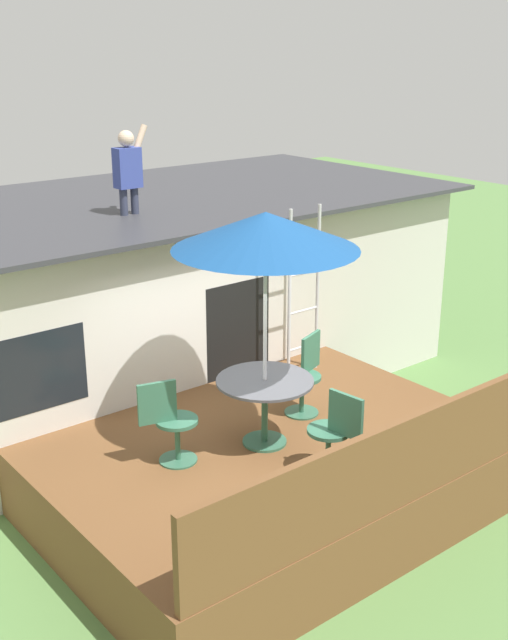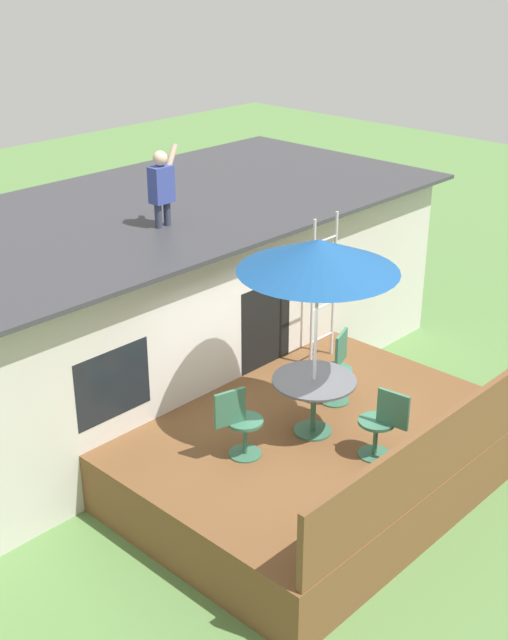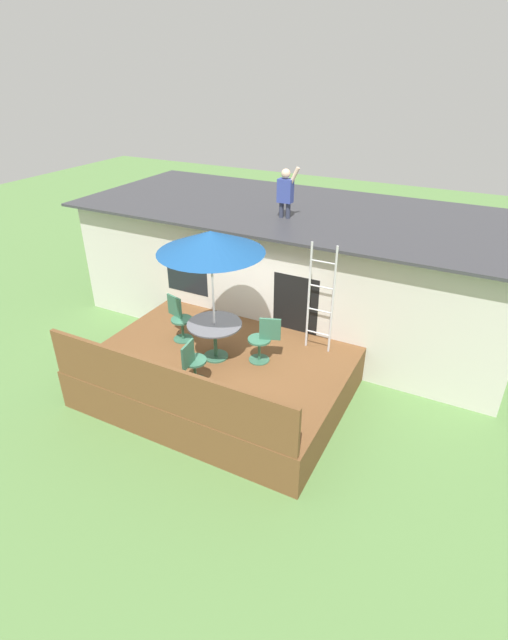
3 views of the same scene
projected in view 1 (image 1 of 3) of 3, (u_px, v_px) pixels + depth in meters
name	position (u px, v px, depth m)	size (l,w,h in m)	color
ground_plane	(266.00, 501.00, 9.06)	(40.00, 40.00, 0.00)	#567F42
house	(103.00, 304.00, 11.23)	(10.50, 4.50, 2.83)	beige
deck	(266.00, 470.00, 8.92)	(4.87, 3.75, 0.80)	brown
deck_railing	(394.00, 467.00, 7.30)	(4.77, 0.08, 0.90)	brown
patio_table	(265.00, 393.00, 8.49)	(1.04, 1.04, 0.74)	#33664C
patio_umbrella	(266.00, 231.00, 7.91)	(1.90, 1.90, 2.54)	silver
step_ladder	(304.00, 292.00, 10.17)	(0.52, 0.04, 2.20)	silver
person_figure	(128.00, 166.00, 9.98)	(0.47, 0.20, 1.11)	#33384C
patio_chair_left	(170.00, 422.00, 8.14)	(0.61, 0.44, 0.92)	#33664C
patio_chair_right	(305.00, 375.00, 9.28)	(0.60, 0.44, 0.92)	#33664C
patio_chair_near	(335.00, 433.00, 7.91)	(0.44, 0.62, 0.92)	#33664C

